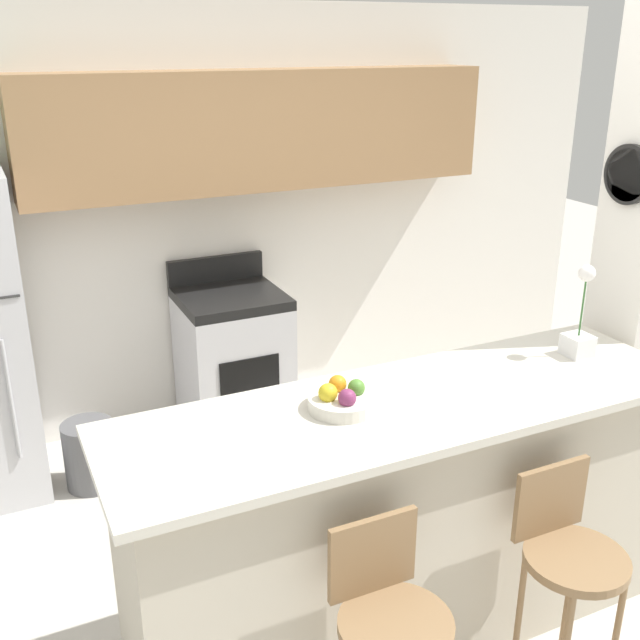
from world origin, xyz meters
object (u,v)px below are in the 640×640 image
object	(u,v)px
bar_stool_left	(389,621)
fruit_bowl	(342,399)
stove_range	(233,362)
trash_bin	(90,455)
bar_stool_right	(568,556)
orchid_vase	(580,328)

from	to	relation	value
bar_stool_left	fruit_bowl	xyz separation A→B (m)	(0.11, 0.57, 0.50)
stove_range	bar_stool_left	xyz separation A→B (m)	(-0.32, -2.45, 0.15)
stove_range	fruit_bowl	xyz separation A→B (m)	(-0.21, -1.89, 0.65)
stove_range	trash_bin	size ratio (longest dim) A/B	2.82
bar_stool_right	orchid_vase	world-z (taller)	orchid_vase
stove_range	fruit_bowl	world-z (taller)	fruit_bowl
bar_stool_left	trash_bin	size ratio (longest dim) A/B	2.42
bar_stool_right	orchid_vase	bearing A→B (deg)	48.85
fruit_bowl	trash_bin	world-z (taller)	fruit_bowl
bar_stool_left	bar_stool_right	distance (m)	0.74
bar_stool_right	orchid_vase	size ratio (longest dim) A/B	2.30
stove_range	bar_stool_right	bearing A→B (deg)	-80.33
bar_stool_left	orchid_vase	bearing A→B (deg)	24.91
bar_stool_left	fruit_bowl	bearing A→B (deg)	78.75
bar_stool_left	trash_bin	distance (m)	2.31
fruit_bowl	stove_range	bearing A→B (deg)	83.76
stove_range	orchid_vase	size ratio (longest dim) A/B	2.67
bar_stool_right	trash_bin	distance (m)	2.60
bar_stool_right	trash_bin	bearing A→B (deg)	121.87
bar_stool_left	orchid_vase	xyz separation A→B (m)	(1.24, 0.58, 0.59)
fruit_bowl	orchid_vase	bearing A→B (deg)	0.56
orchid_vase	bar_stool_left	bearing A→B (deg)	-155.09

